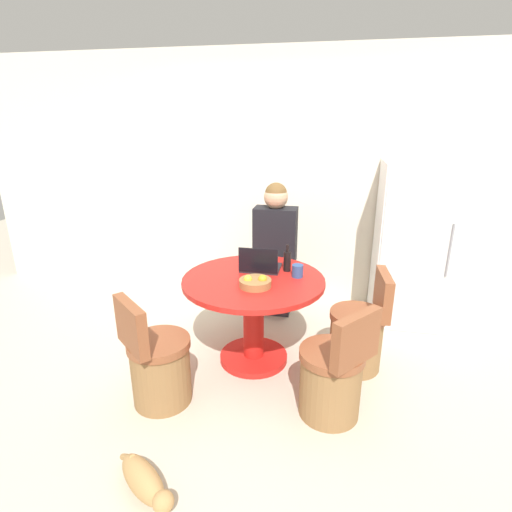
% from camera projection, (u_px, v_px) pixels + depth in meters
% --- Properties ---
extents(ground_plane, '(12.00, 12.00, 0.00)m').
position_uv_depth(ground_plane, '(252.00, 384.00, 3.07)').
color(ground_plane, beige).
extents(wall_back, '(7.00, 0.06, 2.60)m').
position_uv_depth(wall_back, '(285.00, 182.00, 4.17)').
color(wall_back, silver).
rests_on(wall_back, ground_plane).
extents(refrigerator, '(0.72, 0.64, 1.57)m').
position_uv_depth(refrigerator, '(415.00, 247.00, 3.76)').
color(refrigerator, white).
rests_on(refrigerator, ground_plane).
extents(dining_table, '(1.12, 1.12, 0.74)m').
position_uv_depth(dining_table, '(254.00, 304.00, 3.21)').
color(dining_table, red).
rests_on(dining_table, ground_plane).
extents(chair_near_left_corner, '(0.50, 0.51, 0.82)m').
position_uv_depth(chair_near_left_corner, '(158.00, 366.00, 2.79)').
color(chair_near_left_corner, olive).
rests_on(chair_near_left_corner, ground_plane).
extents(chair_right_side, '(0.44, 0.44, 0.82)m').
position_uv_depth(chair_right_side, '(358.00, 335.00, 3.19)').
color(chair_right_side, olive).
rests_on(chair_right_side, ground_plane).
extents(chair_near_right_corner, '(0.50, 0.50, 0.82)m').
position_uv_depth(chair_near_right_corner, '(333.00, 378.00, 2.67)').
color(chair_near_right_corner, olive).
rests_on(chair_near_right_corner, ground_plane).
extents(person_seated, '(0.40, 0.37, 1.38)m').
position_uv_depth(person_seated, '(276.00, 245.00, 3.84)').
color(person_seated, '#2D2D38').
rests_on(person_seated, ground_plane).
extents(laptop, '(0.32, 0.26, 0.22)m').
position_uv_depth(laptop, '(260.00, 266.00, 3.28)').
color(laptop, '#232328').
rests_on(laptop, dining_table).
extents(fruit_bowl, '(0.24, 0.24, 0.09)m').
position_uv_depth(fruit_bowl, '(255.00, 282.00, 2.97)').
color(fruit_bowl, olive).
rests_on(fruit_bowl, dining_table).
extents(coffee_cup, '(0.09, 0.09, 0.10)m').
position_uv_depth(coffee_cup, '(298.00, 271.00, 3.15)').
color(coffee_cup, '#2D4C84').
rests_on(coffee_cup, dining_table).
extents(bottle, '(0.06, 0.06, 0.23)m').
position_uv_depth(bottle, '(287.00, 261.00, 3.26)').
color(bottle, black).
rests_on(bottle, dining_table).
extents(cat, '(0.45, 0.36, 0.18)m').
position_uv_depth(cat, '(145.00, 481.00, 2.14)').
color(cat, tan).
rests_on(cat, ground_plane).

